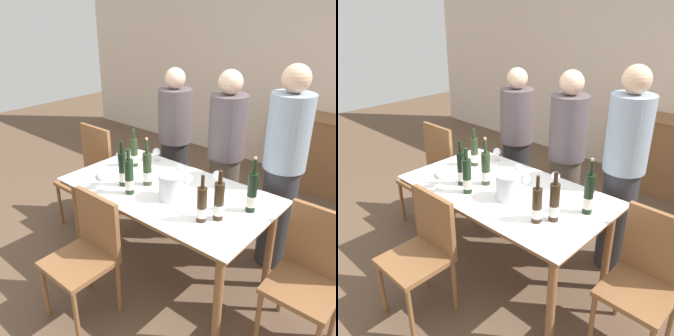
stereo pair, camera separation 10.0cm
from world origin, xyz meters
The scene contains 23 objects.
ground_plane centered at (0.00, 0.00, 0.00)m, with size 12.00×12.00×0.00m, color brown.
back_wall centered at (0.00, 2.67, 1.40)m, with size 8.00×0.10×2.80m.
dining_table centered at (0.00, 0.00, 0.70)m, with size 1.65×0.91×0.78m.
ice_bucket centered at (0.11, -0.10, 0.88)m, with size 0.19×0.19×0.20m.
wine_bottle_0 centered at (0.46, -0.20, 0.89)m, with size 0.07×0.07×0.33m.
wine_bottle_1 centered at (0.64, 0.13, 0.92)m, with size 0.07×0.07×0.40m.
wine_bottle_2 centered at (0.53, -0.11, 0.91)m, with size 0.07×0.07×0.35m.
wine_bottle_3 centered at (-0.18, -0.24, 0.91)m, with size 0.07×0.07×0.36m.
wine_bottle_4 centered at (-0.52, 0.14, 0.90)m, with size 0.07×0.07×0.34m.
wine_bottle_5 centered at (-0.18, -0.04, 0.91)m, with size 0.07×0.07×0.39m.
wine_bottle_6 centered at (-0.31, -0.18, 0.91)m, with size 0.06×0.06×0.37m.
wine_glass_0 centered at (-0.44, 0.35, 0.86)m, with size 0.07×0.07×0.13m.
wine_glass_1 centered at (-0.61, 0.06, 0.87)m, with size 0.07×0.07×0.13m.
wine_glass_2 centered at (-0.41, -0.33, 0.88)m, with size 0.08×0.08×0.14m.
wine_glass_3 centered at (-0.03, 0.18, 0.88)m, with size 0.07×0.07×0.14m.
wine_glass_4 centered at (0.28, 0.26, 0.89)m, with size 0.07×0.07×0.15m.
wine_glass_5 centered at (0.13, 0.08, 0.88)m, with size 0.07×0.07×0.14m.
chair_right_end centered at (1.12, 0.09, 0.54)m, with size 0.42×0.42×0.94m.
chair_near_front centered at (-0.15, -0.69, 0.53)m, with size 0.42×0.42×0.91m.
chair_left_end centered at (-1.12, 0.09, 0.57)m, with size 0.42×0.42×1.01m.
person_host centered at (-0.59, 0.79, 0.78)m, with size 0.33×0.33×1.56m.
person_guest_left centered at (0.04, 0.76, 0.81)m, with size 0.33×0.33×1.61m.
person_guest_right centered at (0.62, 0.69, 0.86)m, with size 0.33×0.33×1.71m.
Camera 2 is at (1.67, -1.79, 2.07)m, focal length 38.00 mm.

